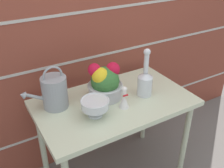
{
  "coord_description": "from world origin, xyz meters",
  "views": [
    {
      "loc": [
        -0.79,
        -1.32,
        1.75
      ],
      "look_at": [
        0.0,
        0.03,
        0.86
      ],
      "focal_mm": 42.0,
      "sensor_mm": 36.0,
      "label": 1
    }
  ],
  "objects": [
    {
      "name": "flower_planter",
      "position": [
        -0.03,
        0.08,
        0.86
      ],
      "size": [
        0.25,
        0.25,
        0.26
      ],
      "color": "#BCBCC1",
      "rests_on": "patio_table"
    },
    {
      "name": "brick_wall",
      "position": [
        0.0,
        0.43,
        1.1
      ],
      "size": [
        3.6,
        0.08,
        2.2
      ],
      "color": "brown",
      "rests_on": "ground_plane"
    },
    {
      "name": "watering_can",
      "position": [
        -0.38,
        0.14,
        0.86
      ],
      "size": [
        0.31,
        0.17,
        0.3
      ],
      "color": "#93999E",
      "rests_on": "patio_table"
    },
    {
      "name": "glass_decanter",
      "position": [
        0.23,
        -0.04,
        0.85
      ],
      "size": [
        0.11,
        0.11,
        0.36
      ],
      "color": "silver",
      "rests_on": "patio_table"
    },
    {
      "name": "patio_table",
      "position": [
        0.0,
        0.0,
        0.66
      ],
      "size": [
        1.09,
        0.65,
        0.74
      ],
      "color": "beige",
      "rests_on": "ground_plane"
    },
    {
      "name": "figurine_vase",
      "position": [
        0.02,
        -0.1,
        0.81
      ],
      "size": [
        0.07,
        0.07,
        0.16
      ],
      "color": "white",
      "rests_on": "patio_table"
    },
    {
      "name": "crystal_pedestal_bowl",
      "position": [
        -0.19,
        -0.08,
        0.82
      ],
      "size": [
        0.18,
        0.18,
        0.12
      ],
      "color": "silver",
      "rests_on": "patio_table"
    }
  ]
}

